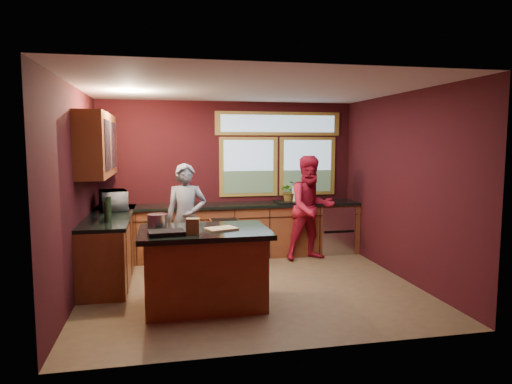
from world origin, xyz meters
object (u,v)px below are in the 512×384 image
object	(u,v)px
person_grey	(186,219)
island	(205,267)
stock_pot	(158,221)
cutting_board	(221,229)
person_red	(311,208)

from	to	relation	value
person_grey	island	bearing A→B (deg)	-78.05
island	stock_pot	xyz separation A→B (m)	(-0.55, 0.15, 0.56)
island	cutting_board	distance (m)	0.52
person_red	island	bearing A→B (deg)	-145.90
cutting_board	stock_pot	bearing A→B (deg)	165.07
person_red	cutting_board	distance (m)	2.60
island	person_red	size ratio (longest dim) A/B	0.88
island	cutting_board	bearing A→B (deg)	-14.04
person_grey	stock_pot	distance (m)	1.35
cutting_board	person_grey	bearing A→B (deg)	103.21
person_red	cutting_board	world-z (taller)	person_red
person_red	stock_pot	world-z (taller)	person_red
person_grey	cutting_board	distance (m)	1.51
island	person_grey	distance (m)	1.47
person_grey	cutting_board	xyz separation A→B (m)	(0.34, -1.47, 0.12)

